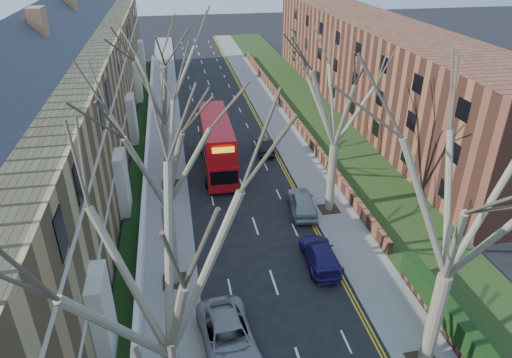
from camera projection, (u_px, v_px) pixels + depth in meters
pavement_left at (166, 134)px, 46.56m from camera, size 3.00×102.00×0.12m
pavement_right at (280, 126)px, 48.49m from camera, size 3.00×102.00×0.12m
terrace_left at (62, 115)px, 35.82m from camera, size 9.70×78.00×13.60m
flats_right at (372, 66)px, 51.49m from camera, size 13.97×54.00×10.00m
front_wall_left at (147, 165)px, 39.09m from camera, size 0.30×78.00×1.00m
grass_verge_right at (321, 123)px, 49.18m from camera, size 6.00×102.00×0.06m
tree_left_mid at (158, 256)px, 13.51m from camera, size 10.50×10.50×14.71m
tree_left_far at (159, 137)px, 22.34m from camera, size 10.15×10.15×14.22m
tree_left_dist at (159, 69)px, 32.60m from camera, size 10.50×10.50×14.71m
tree_right_mid at (467, 189)px, 17.08m from camera, size 10.50×10.50×14.71m
tree_right_far at (339, 89)px, 29.38m from camera, size 10.15×10.15×14.22m
double_decker_bus at (217, 145)px, 38.99m from camera, size 2.74×10.41×4.37m
car_left_far at (228, 338)px, 22.04m from camera, size 2.96×5.61×1.50m
car_right_near at (320, 255)px, 27.95m from camera, size 2.10×4.67×1.33m
car_right_mid at (302, 202)px, 33.27m from camera, size 2.28×4.67×1.53m
car_right_far at (265, 146)px, 42.59m from camera, size 1.64×3.99×1.29m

